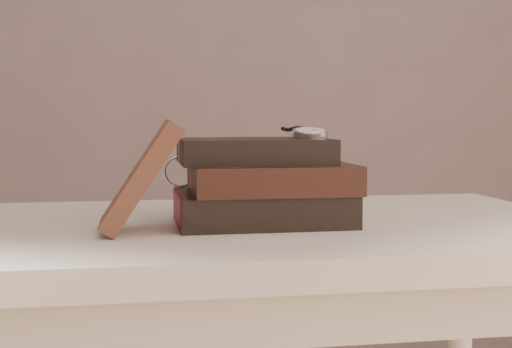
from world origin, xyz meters
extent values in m
cube|color=silver|center=(0.00, 0.35, 0.73)|extent=(1.00, 0.60, 0.04)
cube|color=white|center=(0.00, 0.35, 0.67)|extent=(0.88, 0.49, 0.08)
cube|color=black|center=(-0.01, 0.32, 0.77)|extent=(0.26, 0.18, 0.05)
cube|color=beige|center=(0.00, 0.32, 0.77)|extent=(0.25, 0.16, 0.04)
cube|color=gold|center=(-0.13, 0.35, 0.77)|extent=(0.01, 0.01, 0.05)
cube|color=#650911|center=(-0.13, 0.32, 0.77)|extent=(0.01, 0.16, 0.05)
cube|color=black|center=(0.01, 0.32, 0.82)|extent=(0.24, 0.17, 0.04)
cube|color=beige|center=(0.01, 0.32, 0.82)|extent=(0.23, 0.15, 0.03)
cube|color=gold|center=(-0.11, 0.34, 0.82)|extent=(0.01, 0.01, 0.04)
cube|color=black|center=(-0.02, 0.33, 0.86)|extent=(0.22, 0.15, 0.04)
cube|color=beige|center=(-0.01, 0.33, 0.86)|extent=(0.22, 0.14, 0.03)
cube|color=gold|center=(-0.13, 0.36, 0.86)|extent=(0.01, 0.01, 0.04)
cube|color=#44231A|center=(-0.19, 0.27, 0.83)|extent=(0.12, 0.11, 0.16)
cylinder|color=silver|center=(0.06, 0.31, 0.88)|extent=(0.05, 0.05, 0.02)
cylinder|color=white|center=(0.06, 0.31, 0.89)|extent=(0.04, 0.04, 0.01)
torus|color=silver|center=(0.06, 0.31, 0.89)|extent=(0.05, 0.05, 0.01)
cylinder|color=silver|center=(0.06, 0.34, 0.88)|extent=(0.01, 0.01, 0.01)
cube|color=black|center=(0.06, 0.31, 0.89)|extent=(0.00, 0.01, 0.00)
cube|color=black|center=(0.07, 0.31, 0.89)|extent=(0.01, 0.00, 0.00)
sphere|color=black|center=(0.06, 0.35, 0.89)|extent=(0.01, 0.01, 0.01)
sphere|color=black|center=(0.06, 0.36, 0.89)|extent=(0.01, 0.01, 0.01)
sphere|color=black|center=(0.06, 0.37, 0.89)|extent=(0.01, 0.01, 0.01)
sphere|color=black|center=(0.06, 0.38, 0.89)|extent=(0.01, 0.01, 0.01)
sphere|color=black|center=(0.05, 0.39, 0.89)|extent=(0.01, 0.01, 0.01)
sphere|color=black|center=(0.05, 0.40, 0.89)|extent=(0.01, 0.01, 0.01)
sphere|color=black|center=(0.05, 0.41, 0.89)|extent=(0.01, 0.01, 0.01)
sphere|color=black|center=(0.05, 0.42, 0.89)|extent=(0.01, 0.01, 0.01)
sphere|color=black|center=(0.05, 0.43, 0.89)|extent=(0.01, 0.01, 0.01)
torus|color=silver|center=(-0.13, 0.40, 0.82)|extent=(0.05, 0.02, 0.05)
torus|color=silver|center=(-0.07, 0.40, 0.82)|extent=(0.05, 0.02, 0.05)
cylinder|color=silver|center=(-0.10, 0.40, 0.83)|extent=(0.01, 0.00, 0.00)
cylinder|color=silver|center=(-0.15, 0.46, 0.82)|extent=(0.00, 0.12, 0.03)
cylinder|color=silver|center=(-0.05, 0.46, 0.82)|extent=(0.00, 0.12, 0.03)
camera|label=1|loc=(-0.20, -0.72, 0.91)|focal=50.02mm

